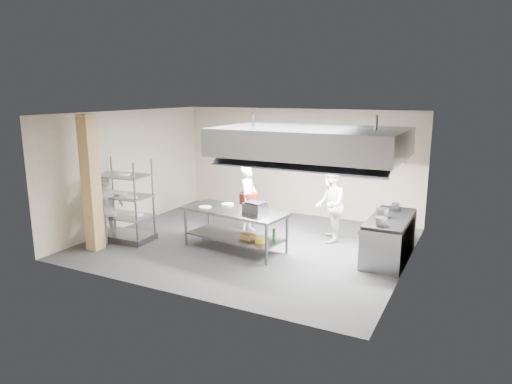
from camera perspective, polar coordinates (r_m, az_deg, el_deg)
The scene contains 23 objects.
floor at distance 10.71m, azimuth -0.86°, elevation -6.41°, with size 7.00×7.00×0.00m, color #39393C.
ceiling at distance 10.15m, azimuth -0.91°, elevation 9.84°, with size 7.00×7.00×0.00m, color silver.
wall_back at distance 13.02m, azimuth 5.29°, elevation 3.72°, with size 7.00×7.00×0.00m, color tan.
wall_left at distance 12.33m, azimuth -15.46°, elevation 2.83°, with size 6.00×6.00×0.00m, color tan.
wall_right at distance 9.26m, azimuth 18.66°, elevation -0.45°, with size 6.00×6.00×0.00m, color tan.
column at distance 10.58m, azimuth -19.93°, elevation 1.01°, with size 0.30×0.30×3.00m, color tan.
exhaust_hood at distance 10.03m, azimuth 6.80°, elevation 6.28°, with size 4.00×2.50×0.60m, color gray.
hood_strip_a at distance 10.41m, azimuth 2.09°, elevation 4.81°, with size 1.60×0.12×0.04m, color white.
hood_strip_b at distance 9.80m, azimuth 11.71°, elevation 4.08°, with size 1.60×0.12×0.04m, color white.
wall_shelf at distance 12.32m, azimuth 12.82°, elevation 2.97°, with size 1.50×0.28×0.04m, color gray.
island at distance 10.20m, azimuth -2.65°, elevation -4.72°, with size 2.36×0.98×0.91m, color slate, non-canonical shape.
island_worktop at distance 10.08m, azimuth -2.67°, elevation -2.41°, with size 2.36×0.98×0.06m, color gray.
island_undershelf at distance 10.24m, azimuth -2.64°, elevation -5.55°, with size 2.17×0.88×0.04m, color slate.
pass_rack at distance 11.14m, azimuth -16.19°, elevation -0.99°, with size 1.29×0.75×1.94m, color slate, non-canonical shape.
cooking_range at distance 10.08m, azimuth 16.29°, elevation -5.64°, with size 0.80×2.00×0.84m, color slate.
range_top at distance 9.95m, azimuth 16.45°, elevation -3.17°, with size 0.78×1.96×0.06m, color black.
chef_head at distance 11.31m, azimuth -0.98°, elevation -0.88°, with size 0.62×0.41×1.71m, color silver.
chef_line at distance 10.77m, azimuth 9.22°, elevation -1.57°, with size 0.86×0.67×1.77m, color white.
chef_plating at distance 11.14m, azimuth -18.13°, elevation -2.03°, with size 0.93×0.39×1.59m, color silver.
griddle at distance 9.76m, azimuth -0.09°, elevation -2.03°, with size 0.45×0.35×0.22m, color slate.
wicker_basket at distance 9.95m, azimuth -1.07°, elevation -5.59°, with size 0.29×0.20×0.13m, color #8E5E38.
stockpot at distance 9.86m, azimuth 15.51°, elevation -2.52°, with size 0.27×0.27×0.19m, color gray.
plate_stack at distance 11.22m, azimuth -16.08°, elevation -2.73°, with size 0.28×0.28×0.05m, color white.
Camera 1 is at (4.72, -8.97, 3.46)m, focal length 32.00 mm.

